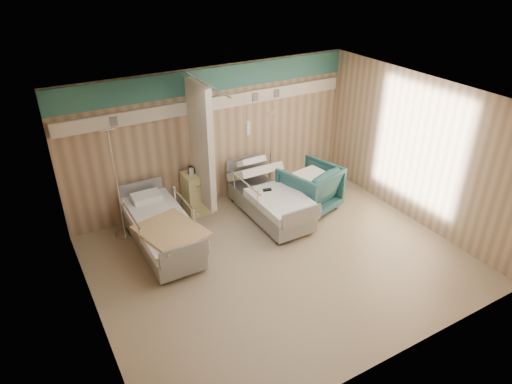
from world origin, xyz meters
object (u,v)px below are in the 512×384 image
bedside_cabinet (197,193)px  visitor_armchair (310,188)px  bed_right (270,203)px  iv_stand_right (270,177)px  bed_left (163,234)px  iv_stand_left (122,215)px

bedside_cabinet → visitor_armchair: (2.01, -1.02, 0.05)m
bed_right → iv_stand_right: (0.50, 0.83, 0.06)m
iv_stand_right → bed_left: bearing=-163.0°
bed_right → visitor_armchair: 0.88m
bedside_cabinet → visitor_armchair: visitor_armchair is taller
bed_right → bed_left: (-2.20, 0.00, 0.00)m
bedside_cabinet → visitor_armchair: size_ratio=0.82×
bedside_cabinet → bed_right: bearing=-38.0°
iv_stand_right → bed_right: bearing=-121.1°
bed_left → visitor_armchair: size_ratio=2.09×
bed_right → bedside_cabinet: 1.46m
bed_left → bedside_cabinet: (1.05, 0.90, 0.11)m
visitor_armchair → iv_stand_left: iv_stand_left is taller
bed_left → bed_right: bearing=0.0°
bed_left → bedside_cabinet: 1.39m
bed_right → iv_stand_left: (-2.68, 0.80, 0.11)m
bed_right → visitor_armchair: visitor_armchair is taller
bedside_cabinet → iv_stand_right: bearing=-2.5°
bed_left → iv_stand_left: size_ratio=1.03×
bed_left → bedside_cabinet: size_ratio=2.54×
visitor_armchair → iv_stand_right: bearing=-85.1°
bed_left → iv_stand_left: 0.94m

